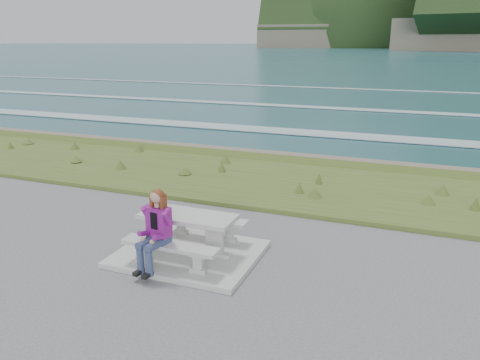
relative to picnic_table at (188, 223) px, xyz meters
The scene contains 8 objects.
concrete_slab 0.63m from the picnic_table, behind, with size 2.60×2.10×0.10m, color #ABABA5.
picnic_table is the anchor object (origin of this frame).
bench_landward 0.74m from the picnic_table, 90.00° to the right, with size 1.80×0.35×0.45m.
bench_seaward 0.74m from the picnic_table, 90.00° to the left, with size 1.80×0.35×0.45m.
grass_verge 5.05m from the picnic_table, 90.00° to the left, with size 160.00×4.50×0.22m, color #395821.
shore_drop 7.93m from the picnic_table, 90.00° to the left, with size 160.00×0.80×2.20m, color #706854.
ocean 25.21m from the picnic_table, 90.00° to the left, with size 1600.00×1600.00×0.09m.
seated_woman 0.87m from the picnic_table, 105.83° to the right, with size 0.50×0.76×1.42m.
Camera 1 is at (3.86, -7.22, 3.95)m, focal length 35.00 mm.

